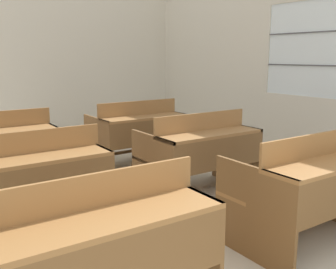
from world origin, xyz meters
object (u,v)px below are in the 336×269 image
object	(u,v)px
bench_front_right	(308,186)
bench_third_right	(138,132)
bench_second_right	(199,152)
bench_front_left	(100,248)
bench_second_left	(32,181)

from	to	relation	value
bench_front_right	bench_third_right	world-z (taller)	same
bench_front_right	bench_second_right	size ratio (longest dim) A/B	1.00
bench_second_right	bench_front_left	bearing A→B (deg)	-142.39
bench_front_left	bench_third_right	xyz separation A→B (m)	(1.74, 2.64, 0.00)
bench_front_left	bench_front_right	distance (m)	1.75
bench_front_right	bench_second_right	xyz separation A→B (m)	(-0.01, 1.33, 0.00)
bench_second_left	bench_third_right	xyz separation A→B (m)	(1.72, 1.30, 0.00)
bench_front_left	bench_second_left	size ratio (longest dim) A/B	1.00
bench_second_left	bench_third_right	size ratio (longest dim) A/B	1.00
bench_third_right	bench_front_right	bearing A→B (deg)	-89.76
bench_front_left	bench_third_right	distance (m)	3.16
bench_front_right	bench_second_left	world-z (taller)	same
bench_front_right	bench_third_right	bearing A→B (deg)	90.24
bench_second_left	bench_third_right	distance (m)	2.16
bench_front_left	bench_front_right	bearing A→B (deg)	0.32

